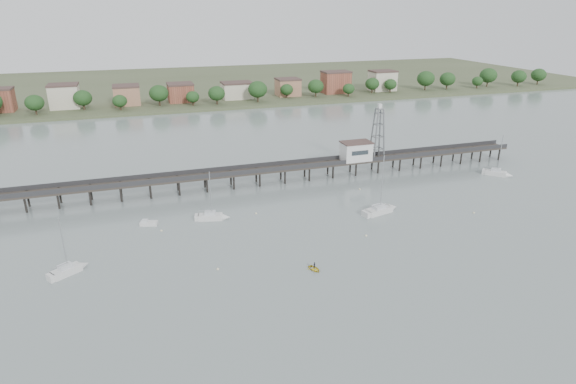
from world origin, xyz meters
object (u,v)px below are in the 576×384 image
Objects in this scene: sailboat_e at (500,174)px; sailboat_b at (215,217)px; sailboat_a at (71,269)px; sailboat_c at (383,209)px; pier at (270,169)px; white_tender at (148,223)px; yellow_dinghy at (314,270)px; lattice_tower at (378,134)px.

sailboat_b is at bearing -130.75° from sailboat_e.
sailboat_c reaches higher than sailboat_a.
pier is 12.67× the size of sailboat_b.
sailboat_b reaches higher than white_tender.
sailboat_a is 4.15× the size of yellow_dinghy.
lattice_tower is 60.56m from yellow_dinghy.
sailboat_e is at bearing -24.82° from lattice_tower.
sailboat_e is 45.30m from sailboat_c.
pier is 10.29× the size of sailboat_c.
sailboat_e is at bearing -12.98° from pier.
pier is 12.25× the size of sailboat_e.
sailboat_b is at bearing 154.29° from sailboat_c.
sailboat_a is 31.99m from sailboat_b.
yellow_dinghy is at bearing -96.50° from pier.
sailboat_a is (-109.58, -19.73, 0.01)m from sailboat_e.
sailboat_e is 95.59m from white_tender.
pier is at bearing 2.18° from sailboat_a.
sailboat_b is 0.81× the size of sailboat_c.
sailboat_e is 3.08× the size of white_tender.
sailboat_a is (-46.81, -34.19, -3.14)m from pier.
pier is 33.46m from sailboat_c.
lattice_tower is 31.58m from sailboat_c.
pier is 32.34m from lattice_tower.
sailboat_b is at bearing 11.56° from white_tender.
lattice_tower is 86.09m from sailboat_a.
sailboat_e is at bearing 5.46° from yellow_dinghy.
yellow_dinghy is (13.15, -27.44, -0.65)m from sailboat_b.
sailboat_e is 1.08× the size of sailboat_a.
sailboat_e is (31.26, -14.46, -10.45)m from lattice_tower.
sailboat_b is at bearing 95.69° from yellow_dinghy.
sailboat_c reaches higher than yellow_dinghy.
sailboat_e is 1.03× the size of sailboat_b.
white_tender is (-52.04, 9.34, -0.19)m from sailboat_c.
sailboat_b reaches higher than sailboat_a.
sailboat_e is 75.38m from yellow_dinghy.
yellow_dinghy is at bearing -155.45° from sailboat_c.
sailboat_c reaches higher than sailboat_e.
white_tender is at bearing 15.39° from sailboat_a.
sailboat_b is (-49.99, -19.34, -10.45)m from lattice_tower.
pier is 37.67× the size of white_tender.
sailboat_a reaches higher than yellow_dinghy.
sailboat_e is 4.47× the size of yellow_dinghy.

